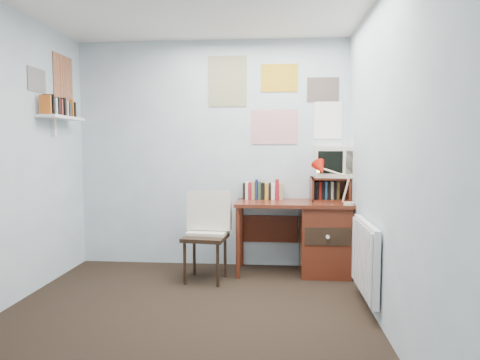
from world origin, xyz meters
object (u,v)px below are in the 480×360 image
object	(u,v)px
desk	(319,235)
radiator	(366,258)
desk_lamp	(350,185)
crt_tv	(334,160)
tv_riser	(330,189)
wall_shelf	(61,118)
desk_chair	(205,238)

from	to	relation	value
desk	radiator	xyz separation A→B (m)	(0.29, -0.93, 0.01)
desk	desk_lamp	size ratio (longest dim) A/B	3.05
desk_lamp	crt_tv	bearing A→B (deg)	112.70
tv_riser	crt_tv	size ratio (longest dim) A/B	1.05
tv_riser	desk	bearing A→B (deg)	-137.04
tv_riser	wall_shelf	size ratio (longest dim) A/B	0.65
desk_lamp	crt_tv	distance (m)	0.44
desk_lamp	crt_tv	size ratio (longest dim) A/B	1.04
tv_riser	wall_shelf	distance (m)	2.83
tv_riser	wall_shelf	xyz separation A→B (m)	(-2.69, -0.49, 0.74)
desk	tv_riser	size ratio (longest dim) A/B	3.00
desk	radiator	distance (m)	0.97
tv_riser	crt_tv	xyz separation A→B (m)	(0.04, 0.02, 0.30)
crt_tv	desk_lamp	bearing A→B (deg)	-68.76
desk_chair	radiator	size ratio (longest dim) A/B	1.09
desk	desk_lamp	distance (m)	0.65
desk_lamp	tv_riser	distance (m)	0.37
desk_chair	wall_shelf	bearing A→B (deg)	-171.94
radiator	wall_shelf	world-z (taller)	wall_shelf
desk_lamp	tv_riser	world-z (taller)	desk_lamp
crt_tv	radiator	bearing A→B (deg)	-79.34
desk_lamp	wall_shelf	bearing A→B (deg)	-171.73
tv_riser	crt_tv	bearing A→B (deg)	27.38
desk_chair	wall_shelf	distance (m)	1.85
desk_chair	radiator	world-z (taller)	desk_chair
desk	tv_riser	world-z (taller)	tv_riser
desk_lamp	radiator	xyz separation A→B (m)	(0.02, -0.71, -0.54)
desk_lamp	crt_tv	xyz separation A→B (m)	(-0.11, 0.35, 0.23)
crt_tv	radiator	world-z (taller)	crt_tv
radiator	crt_tv	bearing A→B (deg)	97.07
crt_tv	wall_shelf	bearing A→B (deg)	-165.82
tv_riser	radiator	distance (m)	1.15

